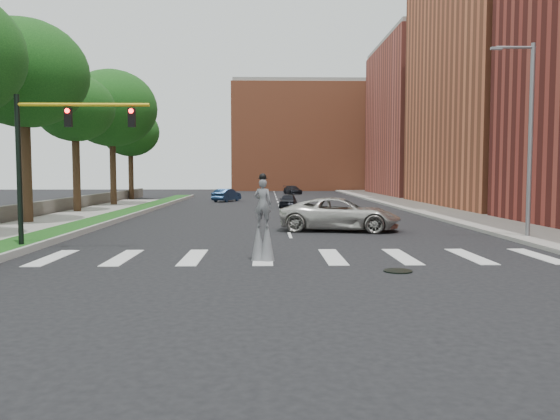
{
  "coord_description": "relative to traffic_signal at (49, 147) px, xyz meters",
  "views": [
    {
      "loc": [
        -1.14,
        -18.96,
        3.15
      ],
      "look_at": [
        -0.64,
        1.72,
        1.7
      ],
      "focal_mm": 35.0,
      "sensor_mm": 36.0,
      "label": 1
    }
  ],
  "objects": [
    {
      "name": "building_far",
      "position": [
        31.78,
        51.0,
        5.85
      ],
      "size": [
        16.0,
        22.0,
        20.0
      ],
      "primitive_type": "cube",
      "color": "#B65143",
      "rests_on": "ground"
    },
    {
      "name": "building_backdrop",
      "position": [
        15.78,
        75.0,
        4.85
      ],
      "size": [
        26.0,
        14.0,
        18.0
      ],
      "primitive_type": "cube",
      "color": "#BF603C",
      "rests_on": "ground"
    },
    {
      "name": "tree_3",
      "position": [
        -5.78,
        19.74,
        3.73
      ],
      "size": [
        5.88,
        5.88,
        10.44
      ],
      "color": "#332114",
      "rests_on": "ground"
    },
    {
      "name": "stilt_performer",
      "position": [
        8.5,
        -2.78,
        -2.92
      ],
      "size": [
        0.83,
        0.61,
        3.1
      ],
      "rotation": [
        0.0,
        0.0,
        2.85
      ],
      "color": "#332114",
      "rests_on": "ground"
    },
    {
      "name": "manhole",
      "position": [
        12.78,
        -5.0,
        -4.13
      ],
      "size": [
        0.9,
        0.9,
        0.04
      ],
      "primitive_type": "cylinder",
      "color": "black",
      "rests_on": "ground"
    },
    {
      "name": "ground_plane",
      "position": [
        9.78,
        -3.0,
        -4.15
      ],
      "size": [
        160.0,
        160.0,
        0.0
      ],
      "primitive_type": "plane",
      "color": "black",
      "rests_on": "ground"
    },
    {
      "name": "streetlight",
      "position": [
        20.68,
        3.0,
        0.75
      ],
      "size": [
        2.05,
        0.2,
        9.0
      ],
      "color": "slate",
      "rests_on": "ground"
    },
    {
      "name": "car_mid",
      "position": [
        4.35,
        36.15,
        -3.47
      ],
      "size": [
        3.0,
        4.38,
        1.37
      ],
      "primitive_type": "imported",
      "rotation": [
        0.0,
        0.0,
        2.72
      ],
      "color": "#142949",
      "rests_on": "ground"
    },
    {
      "name": "stone_wall",
      "position": [
        -7.22,
        19.0,
        -3.6
      ],
      "size": [
        0.5,
        56.0,
        1.1
      ],
      "primitive_type": "cube",
      "color": "#545048",
      "rests_on": "ground"
    },
    {
      "name": "median_curb",
      "position": [
        -0.67,
        17.0,
        -4.01
      ],
      "size": [
        0.2,
        60.0,
        0.28
      ],
      "primitive_type": "cube",
      "color": "#979792",
      "rests_on": "ground"
    },
    {
      "name": "building_mid",
      "position": [
        31.78,
        27.0,
        7.85
      ],
      "size": [
        16.0,
        22.0,
        24.0
      ],
      "primitive_type": "cube",
      "color": "#BF603C",
      "rests_on": "ground"
    },
    {
      "name": "suv_crossing",
      "position": [
        12.56,
        7.09,
        -3.26
      ],
      "size": [
        6.82,
        4.11,
        1.77
      ],
      "primitive_type": "imported",
      "rotation": [
        0.0,
        0.0,
        1.38
      ],
      "color": "#BAB7B0",
      "rests_on": "ground"
    },
    {
      "name": "traffic_signal",
      "position": [
        0.0,
        0.0,
        0.0
      ],
      "size": [
        5.3,
        0.23,
        6.2
      ],
      "color": "black",
      "rests_on": "ground"
    },
    {
      "name": "sidewalk_right",
      "position": [
        22.28,
        22.0,
        -4.06
      ],
      "size": [
        5.0,
        90.0,
        0.18
      ],
      "primitive_type": "cube",
      "color": "gray",
      "rests_on": "ground"
    },
    {
      "name": "tree_4",
      "position": [
        -5.4,
        28.27,
        4.73
      ],
      "size": [
        8.14,
        8.14,
        12.37
      ],
      "color": "#332114",
      "rests_on": "ground"
    },
    {
      "name": "tree_5",
      "position": [
        -6.61,
        39.69,
        3.43
      ],
      "size": [
        6.43,
        6.43,
        10.36
      ],
      "color": "#332114",
      "rests_on": "ground"
    },
    {
      "name": "car_far",
      "position": [
        12.3,
        55.51,
        -3.55
      ],
      "size": [
        2.88,
        4.43,
        1.19
      ],
      "primitive_type": "imported",
      "rotation": [
        0.0,
        0.0,
        0.32
      ],
      "color": "black",
      "rests_on": "ground"
    },
    {
      "name": "sidewalk_left",
      "position": [
        -4.72,
        7.0,
        -4.06
      ],
      "size": [
        4.0,
        60.0,
        0.18
      ],
      "primitive_type": "cube",
      "color": "gray",
      "rests_on": "ground"
    },
    {
      "name": "car_near",
      "position": [
        10.52,
        26.24,
        -3.54
      ],
      "size": [
        1.83,
        3.72,
        1.22
      ],
      "primitive_type": "imported",
      "rotation": [
        0.0,
        0.0,
        -0.11
      ],
      "color": "black",
      "rests_on": "ground"
    },
    {
      "name": "tree_2",
      "position": [
        -5.59,
        10.75,
        4.72
      ],
      "size": [
        7.43,
        7.43,
        12.07
      ],
      "color": "#332114",
      "rests_on": "ground"
    },
    {
      "name": "grass_median",
      "position": [
        -1.72,
        17.0,
        -4.03
      ],
      "size": [
        2.0,
        60.0,
        0.25
      ],
      "primitive_type": "cube",
      "color": "#144714",
      "rests_on": "ground"
    }
  ]
}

